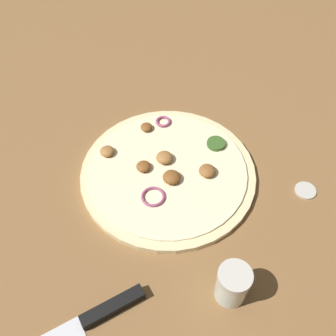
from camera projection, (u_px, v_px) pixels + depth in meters
The scene contains 5 objects.
ground_plane at pixel (168, 175), 0.76m from camera, with size 3.00×3.00×0.00m, color brown.
pizza at pixel (168, 172), 0.76m from camera, with size 0.34×0.34×0.03m.
knife at pixel (87, 321), 0.58m from camera, with size 0.29×0.09×0.02m.
spice_jar at pixel (233, 284), 0.59m from camera, with size 0.05×0.05×0.07m.
loose_cap at pixel (306, 190), 0.74m from camera, with size 0.04×0.04×0.01m.
Camera 1 is at (-0.13, -0.45, 0.61)m, focal length 42.00 mm.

